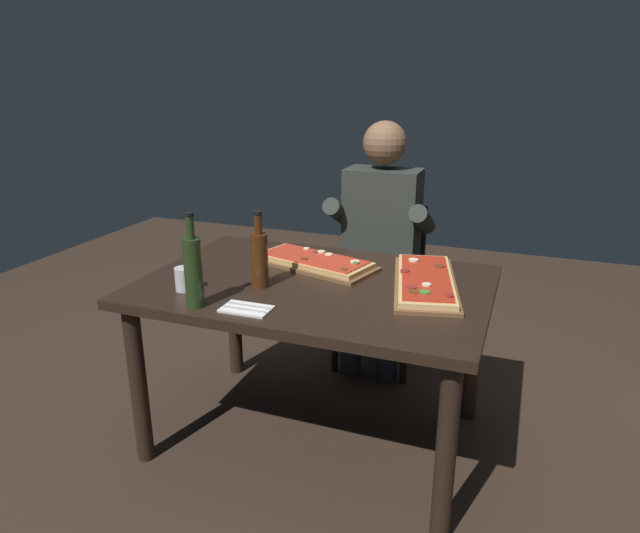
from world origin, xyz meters
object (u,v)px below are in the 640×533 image
dining_table (316,303)px  tumbler_near_camera (184,280)px  wine_bottle_dark (259,258)px  pizza_rectangular_front (315,262)px  pizza_rectangular_left (425,281)px  seated_diner (379,237)px  diner_chair (384,276)px  oil_bottle_amber (193,270)px

dining_table → tumbler_near_camera: (-0.45, -0.27, 0.14)m
dining_table → wine_bottle_dark: (-0.19, -0.13, 0.22)m
pizza_rectangular_front → tumbler_near_camera: 0.59m
dining_table → wine_bottle_dark: 0.31m
pizza_rectangular_left → wine_bottle_dark: 0.67m
pizza_rectangular_left → seated_diner: size_ratio=0.50×
tumbler_near_camera → diner_chair: size_ratio=0.11×
tumbler_near_camera → oil_bottle_amber: bearing=-44.4°
pizza_rectangular_left → tumbler_near_camera: bearing=-156.4°
pizza_rectangular_front → wine_bottle_dark: 0.35m
pizza_rectangular_front → seated_diner: 0.57m
wine_bottle_dark → dining_table: bearing=34.4°
oil_bottle_amber → diner_chair: bearing=72.8°
pizza_rectangular_left → diner_chair: (-0.36, 0.74, -0.27)m
dining_table → seated_diner: 0.75m
tumbler_near_camera → seated_diner: 1.13m
dining_table → diner_chair: (0.07, 0.86, -0.16)m
oil_bottle_amber → wine_bottle_dark: bearing=64.5°
pizza_rectangular_front → wine_bottle_dark: (-0.11, -0.32, 0.10)m
pizza_rectangular_front → pizza_rectangular_left: same height
pizza_rectangular_left → seated_diner: (-0.36, 0.62, -0.02)m
wine_bottle_dark → diner_chair: 1.09m
dining_table → pizza_rectangular_left: (0.43, 0.11, 0.12)m
wine_bottle_dark → seated_diner: (0.26, 0.86, -0.12)m
tumbler_near_camera → diner_chair: diner_chair is taller
pizza_rectangular_left → diner_chair: bearing=115.7°
dining_table → wine_bottle_dark: size_ratio=4.54×
pizza_rectangular_left → oil_bottle_amber: 0.91m
dining_table → seated_diner: (0.07, 0.74, 0.10)m
pizza_rectangular_front → wine_bottle_dark: bearing=-109.5°
diner_chair → seated_diner: 0.28m
tumbler_near_camera → seated_diner: bearing=62.7°
pizza_rectangular_left → oil_bottle_amber: oil_bottle_amber is taller
dining_table → diner_chair: 0.87m
diner_chair → seated_diner: seated_diner is taller
dining_table → tumbler_near_camera: tumbler_near_camera is taller
oil_bottle_amber → pizza_rectangular_left: bearing=34.5°
pizza_rectangular_left → diner_chair: diner_chair is taller
dining_table → oil_bottle_amber: (-0.32, -0.40, 0.24)m
wine_bottle_dark → seated_diner: bearing=73.3°
pizza_rectangular_left → diner_chair: 0.87m
dining_table → diner_chair: bearing=85.2°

